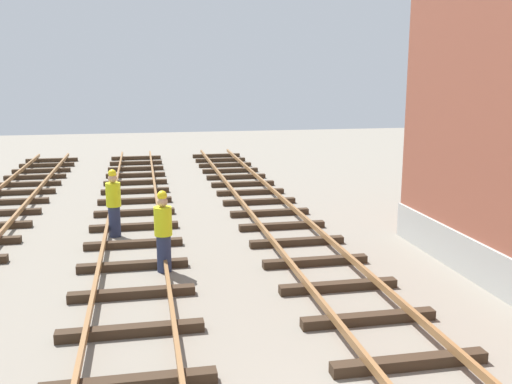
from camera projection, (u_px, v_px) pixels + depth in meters
name	position (u px, v px, depth m)	size (l,w,h in m)	color
track_worker_foreground	(163.00, 232.00, 12.96)	(0.40, 0.40, 1.87)	#262D4C
track_worker_distant	(114.00, 203.00, 15.76)	(0.40, 0.40, 1.87)	#262D4C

